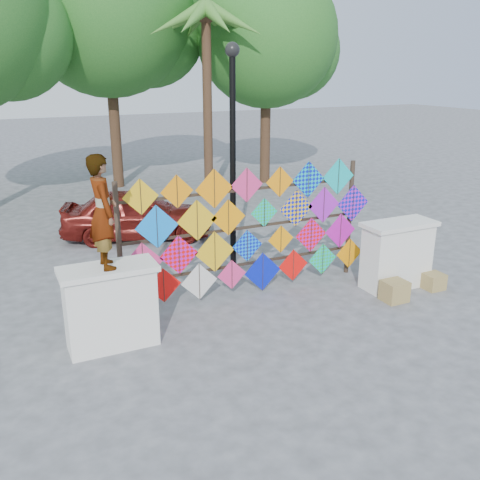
# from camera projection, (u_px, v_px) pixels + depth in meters

# --- Properties ---
(ground) EXTENTS (80.00, 80.00, 0.00)m
(ground) POSITION_uv_depth(u_px,v_px,m) (265.00, 308.00, 9.36)
(ground) COLOR gray
(ground) RESTS_ON ground
(parapet_left) EXTENTS (1.40, 0.65, 1.28)m
(parapet_left) POSITION_uv_depth(u_px,v_px,m) (111.00, 306.00, 7.89)
(parapet_left) COLOR silver
(parapet_left) RESTS_ON ground
(parapet_right) EXTENTS (1.40, 0.65, 1.28)m
(parapet_right) POSITION_uv_depth(u_px,v_px,m) (397.00, 254.00, 10.09)
(parapet_right) COLOR silver
(parapet_right) RESTS_ON ground
(kite_rack) EXTENTS (5.00, 0.24, 2.39)m
(kite_rack) POSITION_uv_depth(u_px,v_px,m) (252.00, 230.00, 9.65)
(kite_rack) COLOR #30241B
(kite_rack) RESTS_ON ground
(tree_mid) EXTENTS (6.30, 5.60, 8.61)m
(tree_mid) POSITION_uv_depth(u_px,v_px,m) (110.00, 9.00, 17.10)
(tree_mid) COLOR #4F3522
(tree_mid) RESTS_ON ground
(tree_east) EXTENTS (5.40, 4.80, 7.42)m
(tree_east) POSITION_uv_depth(u_px,v_px,m) (269.00, 37.00, 18.08)
(tree_east) COLOR #4F3522
(tree_east) RESTS_ON ground
(palm_tree) EXTENTS (3.62, 3.62, 5.83)m
(palm_tree) POSITION_uv_depth(u_px,v_px,m) (206.00, 33.00, 15.60)
(palm_tree) COLOR #4F3522
(palm_tree) RESTS_ON ground
(vendor_woman) EXTENTS (0.41, 0.61, 1.63)m
(vendor_woman) POSITION_uv_depth(u_px,v_px,m) (103.00, 212.00, 7.44)
(vendor_woman) COLOR #99999E
(vendor_woman) RESTS_ON parapet_left
(sedan) EXTENTS (3.86, 2.49, 1.22)m
(sedan) POSITION_uv_depth(u_px,v_px,m) (137.00, 214.00, 13.00)
(sedan) COLOR #611410
(sedan) RESTS_ON ground
(lamppost) EXTENTS (0.28, 0.28, 4.46)m
(lamppost) POSITION_uv_depth(u_px,v_px,m) (233.00, 139.00, 10.37)
(lamppost) COLOR black
(lamppost) RESTS_ON ground
(cardboard_box_near) EXTENTS (0.42, 0.38, 0.38)m
(cardboard_box_near) POSITION_uv_depth(u_px,v_px,m) (394.00, 291.00, 9.59)
(cardboard_box_near) COLOR #A78C51
(cardboard_box_near) RESTS_ON ground
(cardboard_box_far) EXTENTS (0.36, 0.34, 0.31)m
(cardboard_box_far) POSITION_uv_depth(u_px,v_px,m) (434.00, 281.00, 10.11)
(cardboard_box_far) COLOR #A78C51
(cardboard_box_far) RESTS_ON ground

